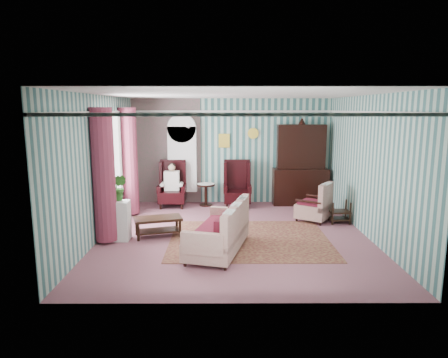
{
  "coord_description": "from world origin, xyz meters",
  "views": [
    {
      "loc": [
        -0.25,
        -8.07,
        2.63
      ],
      "look_at": [
        -0.21,
        0.6,
        1.09
      ],
      "focal_mm": 32.0,
      "sensor_mm": 36.0,
      "label": 1
    }
  ],
  "objects_px": {
    "wingback_right": "(237,184)",
    "floral_armchair": "(313,203)",
    "dresser_hutch": "(301,162)",
    "bookcase": "(183,164)",
    "round_side_table": "(206,195)",
    "sofa": "(218,222)",
    "plant_stand": "(116,221)",
    "wingback_left": "(172,184)",
    "nest_table": "(339,211)",
    "seated_woman": "(172,185)",
    "coffee_table": "(158,227)"
  },
  "relations": [
    {
      "from": "plant_stand",
      "to": "coffee_table",
      "type": "height_order",
      "value": "plant_stand"
    },
    {
      "from": "sofa",
      "to": "floral_armchair",
      "type": "distance_m",
      "value": 3.04
    },
    {
      "from": "wingback_right",
      "to": "seated_woman",
      "type": "relative_size",
      "value": 1.06
    },
    {
      "from": "wingback_right",
      "to": "sofa",
      "type": "distance_m",
      "value": 3.46
    },
    {
      "from": "sofa",
      "to": "plant_stand",
      "type": "bearing_deg",
      "value": 86.31
    },
    {
      "from": "wingback_left",
      "to": "coffee_table",
      "type": "height_order",
      "value": "wingback_left"
    },
    {
      "from": "dresser_hutch",
      "to": "seated_woman",
      "type": "relative_size",
      "value": 2.0
    },
    {
      "from": "round_side_table",
      "to": "plant_stand",
      "type": "height_order",
      "value": "plant_stand"
    },
    {
      "from": "wingback_left",
      "to": "nest_table",
      "type": "distance_m",
      "value": 4.37
    },
    {
      "from": "bookcase",
      "to": "dresser_hutch",
      "type": "bearing_deg",
      "value": -2.11
    },
    {
      "from": "bookcase",
      "to": "floral_armchair",
      "type": "bearing_deg",
      "value": -28.58
    },
    {
      "from": "seated_woman",
      "to": "wingback_right",
      "type": "bearing_deg",
      "value": 0.0
    },
    {
      "from": "nest_table",
      "to": "floral_armchair",
      "type": "distance_m",
      "value": 0.62
    },
    {
      "from": "plant_stand",
      "to": "floral_armchair",
      "type": "xyz_separation_m",
      "value": [
        4.3,
        1.37,
        0.03
      ]
    },
    {
      "from": "seated_woman",
      "to": "round_side_table",
      "type": "bearing_deg",
      "value": 9.46
    },
    {
      "from": "wingback_left",
      "to": "coffee_table",
      "type": "xyz_separation_m",
      "value": [
        0.01,
        -2.53,
        -0.42
      ]
    },
    {
      "from": "wingback_left",
      "to": "bookcase",
      "type": "bearing_deg",
      "value": 57.34
    },
    {
      "from": "dresser_hutch",
      "to": "seated_woman",
      "type": "xyz_separation_m",
      "value": [
        -3.5,
        -0.27,
        -0.59
      ]
    },
    {
      "from": "dresser_hutch",
      "to": "wingback_right",
      "type": "distance_m",
      "value": 1.86
    },
    {
      "from": "bookcase",
      "to": "sofa",
      "type": "relative_size",
      "value": 1.2
    },
    {
      "from": "dresser_hutch",
      "to": "wingback_left",
      "type": "bearing_deg",
      "value": -175.59
    },
    {
      "from": "floral_armchair",
      "to": "coffee_table",
      "type": "xyz_separation_m",
      "value": [
        -3.49,
        -1.15,
        -0.23
      ]
    },
    {
      "from": "nest_table",
      "to": "seated_woman",
      "type": "bearing_deg",
      "value": 159.15
    },
    {
      "from": "dresser_hutch",
      "to": "wingback_left",
      "type": "xyz_separation_m",
      "value": [
        -3.5,
        -0.27,
        -0.55
      ]
    },
    {
      "from": "bookcase",
      "to": "wingback_right",
      "type": "relative_size",
      "value": 1.79
    },
    {
      "from": "wingback_right",
      "to": "floral_armchair",
      "type": "relative_size",
      "value": 1.45
    },
    {
      "from": "wingback_left",
      "to": "wingback_right",
      "type": "xyz_separation_m",
      "value": [
        1.75,
        0.0,
        0.0
      ]
    },
    {
      "from": "sofa",
      "to": "wingback_left",
      "type": "bearing_deg",
      "value": 34.75
    },
    {
      "from": "sofa",
      "to": "round_side_table",
      "type": "bearing_deg",
      "value": 20.32
    },
    {
      "from": "wingback_right",
      "to": "nest_table",
      "type": "bearing_deg",
      "value": -33.75
    },
    {
      "from": "plant_stand",
      "to": "coffee_table",
      "type": "xyz_separation_m",
      "value": [
        0.81,
        0.22,
        -0.2
      ]
    },
    {
      "from": "plant_stand",
      "to": "seated_woman",
      "type": "bearing_deg",
      "value": 73.78
    },
    {
      "from": "seated_woman",
      "to": "nest_table",
      "type": "xyz_separation_m",
      "value": [
        4.07,
        -1.55,
        -0.32
      ]
    },
    {
      "from": "wingback_right",
      "to": "round_side_table",
      "type": "height_order",
      "value": "wingback_right"
    },
    {
      "from": "dresser_hutch",
      "to": "coffee_table",
      "type": "xyz_separation_m",
      "value": [
        -3.49,
        -2.8,
        -0.98
      ]
    },
    {
      "from": "round_side_table",
      "to": "dresser_hutch",
      "type": "bearing_deg",
      "value": 2.64
    },
    {
      "from": "wingback_left",
      "to": "round_side_table",
      "type": "distance_m",
      "value": 0.97
    },
    {
      "from": "dresser_hutch",
      "to": "wingback_left",
      "type": "height_order",
      "value": "dresser_hutch"
    },
    {
      "from": "dresser_hutch",
      "to": "floral_armchair",
      "type": "bearing_deg",
      "value": -90.0
    },
    {
      "from": "seated_woman",
      "to": "plant_stand",
      "type": "height_order",
      "value": "seated_woman"
    },
    {
      "from": "plant_stand",
      "to": "wingback_right",
      "type": "bearing_deg",
      "value": 47.16
    },
    {
      "from": "bookcase",
      "to": "coffee_table",
      "type": "xyz_separation_m",
      "value": [
        -0.24,
        -2.92,
        -0.92
      ]
    },
    {
      "from": "plant_stand",
      "to": "nest_table",
      "type": "bearing_deg",
      "value": 13.84
    },
    {
      "from": "bookcase",
      "to": "floral_armchair",
      "type": "distance_m",
      "value": 3.76
    },
    {
      "from": "nest_table",
      "to": "sofa",
      "type": "bearing_deg",
      "value": -146.2
    },
    {
      "from": "round_side_table",
      "to": "floral_armchair",
      "type": "distance_m",
      "value": 3.02
    },
    {
      "from": "dresser_hutch",
      "to": "floral_armchair",
      "type": "xyz_separation_m",
      "value": [
        0.0,
        -1.65,
        -0.75
      ]
    },
    {
      "from": "floral_armchair",
      "to": "coffee_table",
      "type": "distance_m",
      "value": 3.68
    },
    {
      "from": "wingback_left",
      "to": "sofa",
      "type": "xyz_separation_m",
      "value": [
        1.26,
        -3.43,
        -0.06
      ]
    },
    {
      "from": "bookcase",
      "to": "round_side_table",
      "type": "xyz_separation_m",
      "value": [
        0.65,
        -0.24,
        -0.82
      ]
    }
  ]
}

